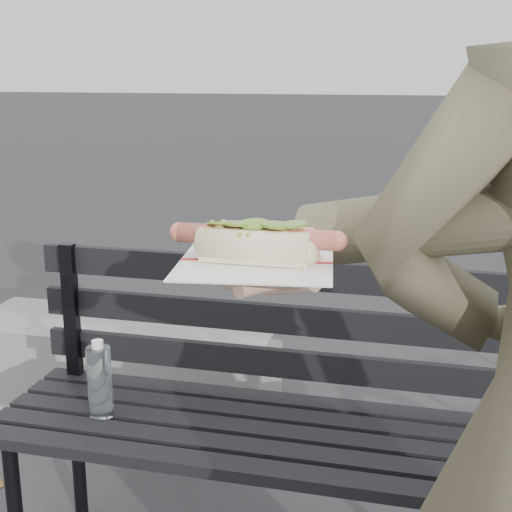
# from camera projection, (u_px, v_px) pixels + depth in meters

# --- Properties ---
(park_bench) EXTENTS (1.50, 0.44, 0.88)m
(park_bench) POSITION_uv_depth(u_px,v_px,m) (281.00, 402.00, 1.86)
(park_bench) COLOR black
(park_bench) RESTS_ON ground
(concrete_block) EXTENTS (1.20, 0.40, 0.40)m
(concrete_block) POSITION_uv_depth(u_px,v_px,m) (124.00, 371.00, 2.84)
(concrete_block) COLOR slate
(concrete_block) RESTS_ON ground
(held_hotdog) EXTENTS (0.64, 0.31, 0.20)m
(held_hotdog) POSITION_uv_depth(u_px,v_px,m) (428.00, 228.00, 0.89)
(held_hotdog) COLOR brown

